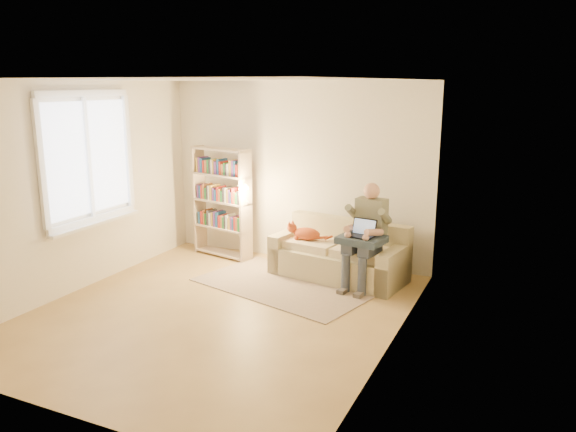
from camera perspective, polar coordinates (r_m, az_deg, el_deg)
The scene contains 14 objects.
floor at distance 6.58m, azimuth -7.12°, elevation -9.70°, with size 4.50×4.50×0.00m, color #9A7B46.
ceiling at distance 6.05m, azimuth -7.85°, elevation 13.58°, with size 4.00×4.50×0.02m, color white.
wall_left at distance 7.43m, azimuth -20.68°, elevation 2.70°, with size 0.02×4.50×2.60m, color silver.
wall_right at distance 5.42m, azimuth 10.79°, elevation -0.39°, with size 0.02×4.50×2.60m, color silver.
wall_back at distance 8.15m, azimuth 0.96°, elevation 4.44°, with size 4.00×0.02×2.60m, color silver.
wall_front at distance 4.51m, azimuth -22.81°, elevation -4.03°, with size 4.00×0.02×2.60m, color silver.
window at distance 7.52m, azimuth -19.37°, elevation 3.51°, with size 0.12×1.52×1.69m.
sofa at distance 7.61m, azimuth 5.27°, elevation -4.20°, with size 1.88×1.06×0.75m.
person at distance 7.16m, azimuth 7.98°, elevation -1.46°, with size 0.46×0.65×1.34m.
cat at distance 7.64m, azimuth 2.07°, elevation -1.77°, with size 0.59×0.26×0.21m.
blanket at distance 7.08m, azimuth 7.32°, elevation -2.35°, with size 0.55×0.45×0.09m, color #243240.
laptop at distance 7.07m, azimuth 7.38°, elevation -1.58°, with size 0.35×0.31×0.28m.
bookshelf at distance 8.40m, azimuth -6.74°, elevation 1.92°, with size 1.08×0.52×1.65m.
rug at distance 7.34m, azimuth -0.26°, elevation -7.02°, with size 2.24×1.33×0.01m, color gray.
Camera 1 is at (3.23, -5.12, 2.57)m, focal length 35.00 mm.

